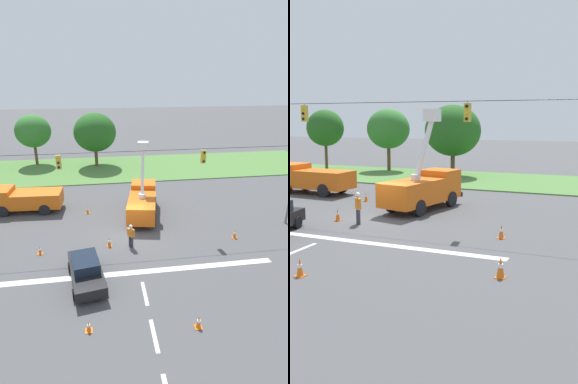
# 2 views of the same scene
# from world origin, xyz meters

# --- Properties ---
(ground_plane) EXTENTS (200.00, 200.00, 0.00)m
(ground_plane) POSITION_xyz_m (0.00, 0.00, 0.00)
(ground_plane) COLOR #4C4C4F
(grass_verge) EXTENTS (56.00, 12.00, 0.10)m
(grass_verge) POSITION_xyz_m (0.00, 18.00, 0.05)
(grass_verge) COLOR #517F3D
(grass_verge) RESTS_ON ground
(lane_markings) EXTENTS (17.60, 15.25, 0.01)m
(lane_markings) POSITION_xyz_m (0.00, -6.34, 0.00)
(lane_markings) COLOR silver
(lane_markings) RESTS_ON ground
(signal_gantry) EXTENTS (26.20, 0.33, 7.20)m
(signal_gantry) POSITION_xyz_m (0.05, -0.00, 4.25)
(signal_gantry) COLOR slate
(signal_gantry) RESTS_ON ground
(tree_far_west) EXTENTS (4.20, 4.02, 6.76)m
(tree_far_west) POSITION_xyz_m (-18.16, 20.21, 4.71)
(tree_far_west) COLOR brown
(tree_far_west) RESTS_ON ground
(tree_west) EXTENTS (4.70, 4.57, 6.82)m
(tree_west) POSITION_xyz_m (-10.80, 21.50, 4.64)
(tree_west) COLOR brown
(tree_west) RESTS_ON ground
(tree_centre) EXTENTS (5.56, 5.61, 7.11)m
(tree_centre) POSITION_xyz_m (-2.61, 19.66, 4.58)
(tree_centre) COLOR brown
(tree_centre) RESTS_ON ground
(utility_truck_bucket_lift) EXTENTS (3.44, 6.67, 6.33)m
(utility_truck_bucket_lift) POSITION_xyz_m (1.37, 3.38, 1.40)
(utility_truck_bucket_lift) COLOR orange
(utility_truck_bucket_lift) RESTS_ON ground
(utility_truck_support_near) EXTENTS (6.43, 2.67, 2.24)m
(utility_truck_support_near) POSITION_xyz_m (-9.02, 5.80, 1.20)
(utility_truck_support_near) COLOR orange
(utility_truck_support_near) RESTS_ON ground
(road_worker) EXTENTS (0.50, 0.48, 1.77)m
(road_worker) POSITION_xyz_m (-0.22, -1.79, 1.00)
(road_worker) COLOR #383842
(road_worker) RESTS_ON ground
(traffic_cone_foreground_right) EXTENTS (0.36, 0.36, 0.69)m
(traffic_cone_foreground_right) POSITION_xyz_m (2.23, -9.70, 0.34)
(traffic_cone_foreground_right) COLOR orange
(traffic_cone_foreground_right) RESTS_ON ground
(traffic_cone_mid_left) EXTENTS (0.36, 0.36, 0.80)m
(traffic_cone_mid_left) POSITION_xyz_m (9.04, -7.05, 0.40)
(traffic_cone_mid_left) COLOR orange
(traffic_cone_mid_left) RESTS_ON ground
(traffic_cone_mid_right) EXTENTS (0.36, 0.36, 0.64)m
(traffic_cone_mid_right) POSITION_xyz_m (-3.48, 4.44, 0.31)
(traffic_cone_mid_right) COLOR orange
(traffic_cone_mid_right) RESTS_ON ground
(traffic_cone_near_bucket) EXTENTS (0.36, 0.36, 0.71)m
(traffic_cone_near_bucket) POSITION_xyz_m (-1.77, -1.48, 0.35)
(traffic_cone_near_bucket) COLOR orange
(traffic_cone_near_bucket) RESTS_ON ground
(traffic_cone_lane_edge_b) EXTENTS (0.36, 0.36, 0.68)m
(traffic_cone_lane_edge_b) POSITION_xyz_m (7.72, -1.68, 0.33)
(traffic_cone_lane_edge_b) COLOR orange
(traffic_cone_lane_edge_b) RESTS_ON ground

